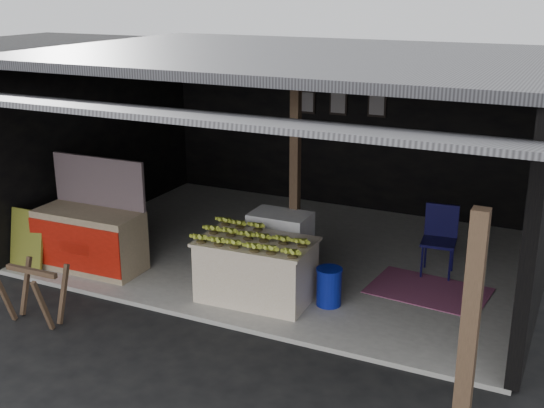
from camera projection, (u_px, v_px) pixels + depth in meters
The scene contains 13 objects.
ground at pixel (208, 324), 8.22m from camera, with size 80.00×80.00×0.00m, color black.
concrete_slab at pixel (292, 252), 10.35m from camera, with size 7.00×5.00×0.06m, color gray.
shophouse at pixel (302, 114), 9.99m from camera, with size 7.40×7.29×3.02m.
banana_table at pixel (256, 270), 8.63m from camera, with size 1.49×0.96×0.79m.
banana_pile at pixel (256, 235), 8.48m from camera, with size 1.33×0.80×0.16m, color yellow, non-canonical shape.
white_crate at pixel (280, 244), 9.35m from camera, with size 0.81×0.56×0.89m.
neighbor_stall at pixel (90, 237), 9.55m from camera, with size 1.53×0.71×1.56m.
green_signboard at pixel (27, 239), 9.58m from camera, with size 0.57×0.04×0.85m, color black.
sawhorse at pixel (33, 289), 8.11m from camera, with size 0.73×0.64×0.70m.
water_barrel at pixel (329, 288), 8.51m from camera, with size 0.31×0.31×0.46m, color navy.
plastic_chair at pixel (440, 234), 9.39m from camera, with size 0.50×0.50×0.96m.
magenta_rug at pixel (428, 290), 8.96m from camera, with size 1.50×1.00×0.01m, color maroon.
picture_frames at pixel (340, 103), 11.89m from camera, with size 1.62×0.04×0.46m.
Camera 1 is at (3.90, -6.31, 3.90)m, focal length 45.00 mm.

